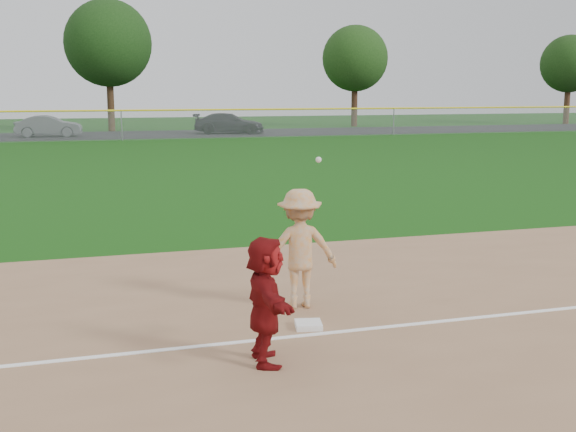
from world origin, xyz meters
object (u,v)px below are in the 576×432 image
object	(u,v)px
first_base	(308,325)
car_mid	(49,126)
car_right	(229,123)
base_runner	(266,300)

from	to	relation	value
first_base	car_mid	size ratio (longest dim) A/B	0.08
car_right	car_mid	bearing A→B (deg)	105.45
car_mid	base_runner	bearing A→B (deg)	-170.08
car_right	first_base	bearing A→B (deg)	-174.97
base_runner	car_right	bearing A→B (deg)	-5.24
base_runner	car_right	world-z (taller)	base_runner
first_base	car_right	size ratio (longest dim) A/B	0.07
car_mid	car_right	size ratio (longest dim) A/B	0.86
base_runner	car_right	xyz separation A→B (m)	(9.74, 46.81, -0.03)
first_base	car_right	world-z (taller)	car_right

